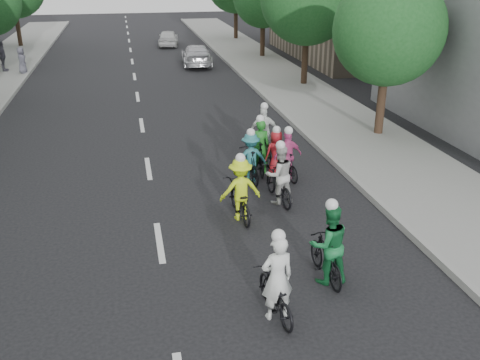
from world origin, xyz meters
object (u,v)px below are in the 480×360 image
object	(u,v)px
cyclist_5	(259,153)
spectator_1	(2,56)
cyclist_2	(240,194)
cyclist_7	(250,161)
follow_car_lead	(196,55)
cyclist_8	(263,137)
follow_car_trail	(168,38)
spectator_2	(22,60)
cyclist_3	(287,160)
cyclist_4	(275,157)
cyclist_0	(276,288)
cyclist_1	(328,250)
cyclist_6	(279,180)

from	to	relation	value
cyclist_5	spectator_1	bearing A→B (deg)	-55.30
cyclist_2	cyclist_7	distance (m)	2.54
cyclist_5	follow_car_lead	world-z (taller)	cyclist_5
cyclist_2	cyclist_8	distance (m)	5.00
cyclist_8	follow_car_lead	bearing A→B (deg)	-84.66
cyclist_5	follow_car_trail	xyz separation A→B (m)	(-0.47, 27.39, -0.05)
cyclist_5	spectator_2	bearing A→B (deg)	-56.98
cyclist_8	spectator_1	world-z (taller)	spectator_1
cyclist_3	cyclist_8	xyz separation A→B (m)	(-0.14, 2.37, 0.01)
cyclist_2	cyclist_4	size ratio (longest dim) A/B	1.01
cyclist_4	follow_car_lead	bearing A→B (deg)	-101.02
follow_car_lead	spectator_2	world-z (taller)	spectator_2
cyclist_8	spectator_1	distance (m)	20.45
cyclist_0	cyclist_1	distance (m)	1.67
cyclist_1	cyclist_7	xyz separation A→B (m)	(-0.34, 5.66, -0.07)
follow_car_lead	cyclist_5	bearing A→B (deg)	92.17
cyclist_0	cyclist_2	xyz separation A→B (m)	(0.21, 4.21, 0.06)
cyclist_1	spectator_2	distance (m)	25.87
spectator_1	spectator_2	bearing A→B (deg)	-125.66
cyclist_1	spectator_1	distance (m)	27.09
cyclist_1	follow_car_trail	xyz separation A→B (m)	(-0.37, 33.68, -0.11)
cyclist_6	cyclist_5	bearing A→B (deg)	-95.64
cyclist_5	cyclist_6	size ratio (longest dim) A/B	1.02
cyclist_1	cyclist_5	xyz separation A→B (m)	(0.10, 6.29, -0.06)
cyclist_1	cyclist_6	size ratio (longest dim) A/B	1.01
cyclist_4	cyclist_7	size ratio (longest dim) A/B	1.06
cyclist_4	follow_car_lead	size ratio (longest dim) A/B	0.42
cyclist_5	cyclist_0	bearing A→B (deg)	82.67
cyclist_1	cyclist_4	size ratio (longest dim) A/B	1.03
cyclist_2	cyclist_3	xyz separation A→B (m)	(1.96, 2.29, -0.03)
cyclist_5	cyclist_3	bearing A→B (deg)	137.50
cyclist_6	cyclist_4	bearing A→B (deg)	-108.60
cyclist_7	spectator_2	world-z (taller)	cyclist_7
cyclist_2	cyclist_7	size ratio (longest dim) A/B	1.07
cyclist_5	follow_car_lead	size ratio (longest dim) A/B	0.43
cyclist_6	follow_car_lead	xyz separation A→B (m)	(0.58, 21.10, 0.00)
cyclist_1	cyclist_6	world-z (taller)	cyclist_1
cyclist_0	cyclist_3	distance (m)	6.85
cyclist_5	cyclist_8	xyz separation A→B (m)	(0.55, 1.63, -0.02)
cyclist_7	follow_car_trail	bearing A→B (deg)	-94.02
cyclist_4	cyclist_2	bearing A→B (deg)	47.80
spectator_2	cyclist_0	bearing A→B (deg)	-156.09
cyclist_8	cyclist_2	bearing A→B (deg)	74.06
spectator_1	cyclist_2	bearing A→B (deg)	-156.26
cyclist_0	spectator_2	size ratio (longest dim) A/B	1.26
cyclist_4	cyclist_8	distance (m)	1.80
spectator_1	follow_car_lead	bearing A→B (deg)	-88.93
cyclist_7	spectator_1	size ratio (longest dim) A/B	1.00
cyclist_2	cyclist_6	world-z (taller)	same
cyclist_2	follow_car_lead	size ratio (longest dim) A/B	0.42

